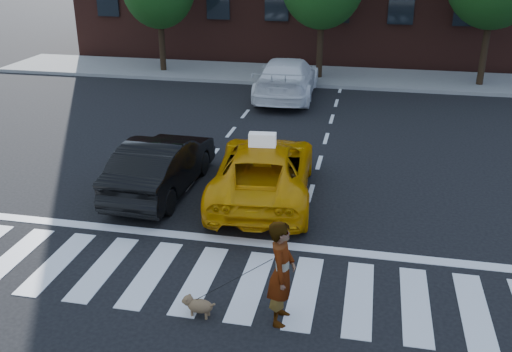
# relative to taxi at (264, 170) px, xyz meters

# --- Properties ---
(ground) EXTENTS (120.00, 120.00, 0.00)m
(ground) POSITION_rel_taxi_xyz_m (-0.46, -4.01, -0.71)
(ground) COLOR black
(ground) RESTS_ON ground
(crosswalk) EXTENTS (13.00, 2.40, 0.01)m
(crosswalk) POSITION_rel_taxi_xyz_m (-0.46, -4.01, -0.70)
(crosswalk) COLOR silver
(crosswalk) RESTS_ON ground
(stop_line) EXTENTS (12.00, 0.30, 0.01)m
(stop_line) POSITION_rel_taxi_xyz_m (-0.46, -2.41, -0.70)
(stop_line) COLOR silver
(stop_line) RESTS_ON ground
(sidewalk_far) EXTENTS (30.00, 4.00, 0.15)m
(sidewalk_far) POSITION_rel_taxi_xyz_m (-0.46, 13.49, -0.63)
(sidewalk_far) COLOR slate
(sidewalk_far) RESTS_ON ground
(taxi) EXTENTS (2.81, 5.28, 1.41)m
(taxi) POSITION_rel_taxi_xyz_m (0.00, 0.00, 0.00)
(taxi) COLOR orange
(taxi) RESTS_ON ground
(black_sedan) EXTENTS (1.62, 4.39, 1.43)m
(black_sedan) POSITION_rel_taxi_xyz_m (-2.62, -0.19, 0.01)
(black_sedan) COLOR black
(black_sedan) RESTS_ON ground
(white_suv) EXTENTS (2.41, 5.61, 1.61)m
(white_suv) POSITION_rel_taxi_xyz_m (-0.93, 9.69, 0.10)
(white_suv) COLOR white
(white_suv) RESTS_ON ground
(woman) EXTENTS (0.46, 0.69, 1.88)m
(woman) POSITION_rel_taxi_xyz_m (1.26, -4.93, 0.24)
(woman) COLOR #999999
(woman) RESTS_ON ground
(dog) EXTENTS (0.63, 0.29, 0.36)m
(dog) POSITION_rel_taxi_xyz_m (-0.17, -5.09, -0.50)
(dog) COLOR olive
(dog) RESTS_ON ground
(taxi_sign) EXTENTS (0.67, 0.34, 0.32)m
(taxi_sign) POSITION_rel_taxi_xyz_m (0.00, -0.20, 0.87)
(taxi_sign) COLOR white
(taxi_sign) RESTS_ON taxi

